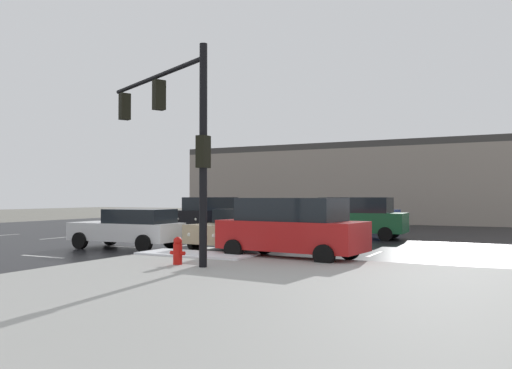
# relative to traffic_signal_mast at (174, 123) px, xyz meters

# --- Properties ---
(ground_plane) EXTENTS (120.00, 120.00, 0.00)m
(ground_plane) POSITION_rel_traffic_signal_mast_xyz_m (-5.36, 5.74, -4.32)
(ground_plane) COLOR slate
(road_asphalt) EXTENTS (44.00, 44.00, 0.02)m
(road_asphalt) POSITION_rel_traffic_signal_mast_xyz_m (-5.36, 5.74, -4.31)
(road_asphalt) COLOR black
(road_asphalt) RESTS_ON ground_plane
(sidewalk_corner) EXTENTS (18.00, 18.00, 0.14)m
(sidewalk_corner) POSITION_rel_traffic_signal_mast_xyz_m (6.64, -6.26, -4.25)
(sidewalk_corner) COLOR #9E9E99
(sidewalk_corner) RESTS_ON ground_plane
(snow_strip_curbside) EXTENTS (4.00, 1.60, 0.06)m
(snow_strip_curbside) POSITION_rel_traffic_signal_mast_xyz_m (-0.36, 1.74, -4.15)
(snow_strip_curbside) COLOR white
(snow_strip_curbside) RESTS_ON sidewalk_corner
(lane_markings) EXTENTS (36.15, 36.15, 0.01)m
(lane_markings) POSITION_rel_traffic_signal_mast_xyz_m (-4.15, 4.36, -4.30)
(lane_markings) COLOR silver
(lane_markings) RESTS_ON road_asphalt
(traffic_signal_mast) EXTENTS (5.59, 2.82, 6.23)m
(traffic_signal_mast) POSITION_rel_traffic_signal_mast_xyz_m (0.00, 0.00, 0.00)
(traffic_signal_mast) COLOR black
(traffic_signal_mast) RESTS_ON sidewalk_corner
(fire_hydrant) EXTENTS (0.48, 0.26, 0.79)m
(fire_hydrant) POSITION_rel_traffic_signal_mast_xyz_m (0.55, -0.58, -3.79)
(fire_hydrant) COLOR red
(fire_hydrant) RESTS_ON sidewalk_corner
(strip_building_background) EXTENTS (26.90, 8.00, 6.36)m
(strip_building_background) POSITION_rel_traffic_signal_mast_xyz_m (-3.88, 30.12, -1.14)
(strip_building_background) COLOR gray
(strip_building_background) RESTS_ON ground_plane
(sedan_tan) EXTENTS (2.44, 4.68, 1.58)m
(sedan_tan) POSITION_rel_traffic_signal_mast_xyz_m (-0.65, 5.32, -3.47)
(sedan_tan) COLOR tan
(sedan_tan) RESTS_ON road_asphalt
(suv_black) EXTENTS (2.35, 4.91, 2.03)m
(suv_black) POSITION_rel_traffic_signal_mast_xyz_m (-7.32, 13.77, -3.23)
(suv_black) COLOR black
(suv_black) RESTS_ON road_asphalt
(sedan_white) EXTENTS (4.61, 2.22, 1.58)m
(sedan_white) POSITION_rel_traffic_signal_mast_xyz_m (-4.56, 3.27, -3.47)
(sedan_white) COLOR white
(sedan_white) RESTS_ON road_asphalt
(suv_green) EXTENTS (4.88, 2.27, 2.03)m
(suv_green) POSITION_rel_traffic_signal_mast_xyz_m (2.03, 12.37, -3.23)
(suv_green) COLOR #195933
(suv_green) RESTS_ON road_asphalt
(suv_blue) EXTENTS (4.85, 2.20, 2.03)m
(suv_blue) POSITION_rel_traffic_signal_mast_xyz_m (0.38, 18.39, -3.23)
(suv_blue) COLOR navy
(suv_blue) RESTS_ON road_asphalt
(suv_red) EXTENTS (4.97, 2.53, 2.03)m
(suv_red) POSITION_rel_traffic_signal_mast_xyz_m (2.62, 2.88, -3.23)
(suv_red) COLOR #B21919
(suv_red) RESTS_ON road_asphalt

